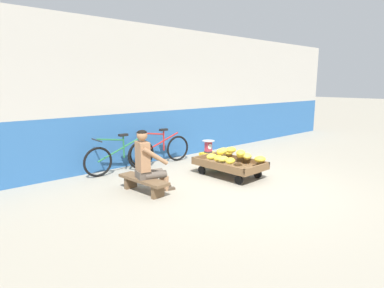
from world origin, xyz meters
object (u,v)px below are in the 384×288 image
(banana_cart, at_px, (229,165))
(bicycle_far_left, at_px, (160,150))
(plastic_crate, at_px, (208,159))
(bicycle_near_left, at_px, (120,157))
(vendor_seated, at_px, (148,161))
(shopping_bag, at_px, (221,165))
(low_bench, at_px, (143,182))
(weighing_scale, at_px, (208,146))

(banana_cart, xyz_separation_m, bicycle_far_left, (-0.44, 1.85, 0.11))
(plastic_crate, bearing_deg, bicycle_near_left, 158.11)
(vendor_seated, bearing_deg, banana_cart, -9.20)
(vendor_seated, height_order, shopping_bag, vendor_seated)
(banana_cart, height_order, vendor_seated, vendor_seated)
(bicycle_far_left, bearing_deg, low_bench, -134.47)
(vendor_seated, distance_m, shopping_bag, 2.15)
(weighing_scale, distance_m, bicycle_far_left, 1.17)
(bicycle_far_left, bearing_deg, plastic_crate, -46.57)
(shopping_bag, bearing_deg, vendor_seated, -175.63)
(weighing_scale, bearing_deg, bicycle_far_left, 133.40)
(bicycle_near_left, height_order, shopping_bag, bicycle_near_left)
(bicycle_near_left, relative_size, bicycle_far_left, 1.00)
(weighing_scale, relative_size, bicycle_near_left, 0.18)
(low_bench, bearing_deg, vendor_seated, -13.54)
(shopping_bag, bearing_deg, plastic_crate, 77.78)
(vendor_seated, height_order, bicycle_far_left, vendor_seated)
(banana_cart, relative_size, shopping_bag, 6.12)
(low_bench, distance_m, plastic_crate, 2.40)
(low_bench, height_order, plastic_crate, plastic_crate)
(vendor_seated, xyz_separation_m, bicycle_near_left, (0.27, 1.48, -0.21))
(vendor_seated, xyz_separation_m, bicycle_far_left, (1.41, 1.55, -0.21))
(banana_cart, distance_m, vendor_seated, 1.91)
(banana_cart, bearing_deg, low_bench, 170.60)
(low_bench, relative_size, weighing_scale, 3.74)
(plastic_crate, bearing_deg, banana_cart, -109.91)
(plastic_crate, height_order, bicycle_far_left, bicycle_far_left)
(bicycle_near_left, bearing_deg, banana_cart, -48.35)
(low_bench, bearing_deg, bicycle_far_left, 45.53)
(vendor_seated, height_order, plastic_crate, vendor_seated)
(banana_cart, distance_m, low_bench, 1.97)
(vendor_seated, height_order, weighing_scale, vendor_seated)
(banana_cart, height_order, shopping_bag, banana_cart)
(vendor_seated, relative_size, bicycle_near_left, 0.69)
(low_bench, distance_m, vendor_seated, 0.38)
(vendor_seated, height_order, bicycle_near_left, vendor_seated)
(plastic_crate, xyz_separation_m, bicycle_far_left, (-0.80, 0.85, 0.20))
(vendor_seated, distance_m, bicycle_near_left, 1.52)
(plastic_crate, distance_m, bicycle_far_left, 1.19)
(weighing_scale, relative_size, shopping_bag, 1.25)
(vendor_seated, xyz_separation_m, plastic_crate, (2.22, 0.70, -0.42))
(weighing_scale, bearing_deg, low_bench, -163.62)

